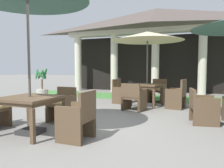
{
  "coord_description": "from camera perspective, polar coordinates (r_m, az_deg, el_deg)",
  "views": [
    {
      "loc": [
        1.93,
        -4.28,
        1.3
      ],
      "look_at": [
        -0.38,
        1.86,
        0.82
      ],
      "focal_mm": 35.76,
      "sensor_mm": 36.0,
      "label": 1
    }
  ],
  "objects": [
    {
      "name": "patio_chair_near_foreground_east",
      "position": [
        4.07,
        -8.67,
        -8.56
      ],
      "size": [
        0.53,
        0.59,
        0.89
      ],
      "rotation": [
        0.0,
        0.0,
        1.55
      ],
      "color": "brown",
      "rests_on": "ground"
    },
    {
      "name": "patio_table_mid_right",
      "position": [
        7.71,
        8.93,
        -0.8
      ],
      "size": [
        1.04,
        1.04,
        0.74
      ],
      "rotation": [
        0.0,
        0.0,
        -0.19
      ],
      "color": "brown",
      "rests_on": "ground"
    },
    {
      "name": "ground_plane",
      "position": [
        4.87,
        -3.62,
        -11.3
      ],
      "size": [
        60.0,
        60.0,
        0.0
      ],
      "primitive_type": "plane",
      "color": "gray"
    },
    {
      "name": "potted_palm_left_edge",
      "position": [
        9.71,
        -17.44,
        -1.45
      ],
      "size": [
        0.61,
        0.58,
        1.31
      ],
      "color": "#B2AD9E",
      "rests_on": "ground"
    },
    {
      "name": "patio_chair_mid_right_west",
      "position": [
        8.18,
        2.27,
        -2.14
      ],
      "size": [
        0.62,
        0.64,
        0.88
      ],
      "rotation": [
        0.0,
        0.0,
        -1.76
      ],
      "color": "brown",
      "rests_on": "ground"
    },
    {
      "name": "patio_table_near_foreground",
      "position": [
        4.67,
        -20.22,
        -4.21
      ],
      "size": [
        1.04,
        1.04,
        0.73
      ],
      "rotation": [
        0.0,
        0.0,
        -0.03
      ],
      "color": "brown",
      "rests_on": "ground"
    },
    {
      "name": "terracotta_urn",
      "position": [
        8.63,
        6.45,
        -3.27
      ],
      "size": [
        0.31,
        0.31,
        0.44
      ],
      "color": "brown",
      "rests_on": "ground"
    },
    {
      "name": "patio_chair_near_foreground_north",
      "position": [
        5.54,
        -12.65,
        -5.26
      ],
      "size": [
        0.56,
        0.54,
        0.82
      ],
      "rotation": [
        0.0,
        0.0,
        -3.17
      ],
      "color": "brown",
      "rests_on": "ground"
    },
    {
      "name": "background_pavilion",
      "position": [
        11.81,
        11.23,
        13.62
      ],
      "size": [
        10.05,
        2.44,
        4.25
      ],
      "color": "beige",
      "rests_on": "ground"
    },
    {
      "name": "patio_chair_mid_left_west",
      "position": [
        5.61,
        22.06,
        -5.47
      ],
      "size": [
        0.66,
        0.7,
        0.81
      ],
      "rotation": [
        0.0,
        0.0,
        -1.39
      ],
      "color": "brown",
      "rests_on": "ground"
    },
    {
      "name": "patio_umbrella_mid_right",
      "position": [
        7.75,
        9.07,
        11.72
      ],
      "size": [
        2.42,
        2.42,
        2.57
      ],
      "color": "#2D2D2D",
      "rests_on": "ground"
    },
    {
      "name": "patio_chair_mid_right_north",
      "position": [
        8.68,
        11.52,
        -1.74
      ],
      "size": [
        0.67,
        0.68,
        0.86
      ],
      "rotation": [
        0.0,
        0.0,
        -3.33
      ],
      "color": "brown",
      "rests_on": "ground"
    },
    {
      "name": "lawn_strip",
      "position": [
        9.93,
        9.23,
        -3.38
      ],
      "size": [
        11.85,
        2.1,
        0.01
      ],
      "primitive_type": "cube",
      "color": "#47843D",
      "rests_on": "ground"
    },
    {
      "name": "patio_chair_mid_right_east",
      "position": [
        7.4,
        16.28,
        -2.8
      ],
      "size": [
        0.63,
        0.66,
        0.94
      ],
      "rotation": [
        0.0,
        0.0,
        1.38
      ],
      "color": "brown",
      "rests_on": "ground"
    },
    {
      "name": "patio_chair_mid_right_south",
      "position": [
        6.81,
        5.57,
        -3.47
      ],
      "size": [
        0.71,
        0.67,
        0.83
      ],
      "rotation": [
        0.0,
        0.0,
        -0.19
      ],
      "color": "brown",
      "rests_on": "ground"
    }
  ]
}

